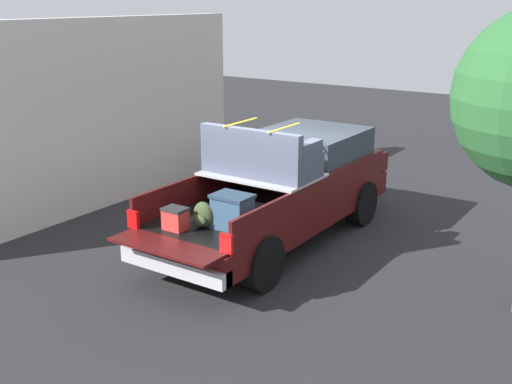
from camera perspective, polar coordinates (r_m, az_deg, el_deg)
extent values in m
plane|color=#262628|center=(11.48, 1.68, -4.52)|extent=(40.00, 40.00, 0.00)
cube|color=#470F0F|center=(11.27, 1.71, -1.54)|extent=(5.50, 1.92, 0.44)
cube|color=black|center=(10.25, -1.88, -2.05)|extent=(2.80, 1.80, 0.04)
cube|color=#470F0F|center=(10.72, -5.92, 0.04)|extent=(2.80, 0.06, 0.50)
cube|color=#470F0F|center=(9.69, 2.57, -1.77)|extent=(2.80, 0.06, 0.50)
cube|color=#470F0F|center=(11.26, 2.19, 0.95)|extent=(0.06, 1.80, 0.50)
cube|color=#470F0F|center=(9.03, -8.13, -4.92)|extent=(0.55, 1.80, 0.04)
cube|color=#B2B2B7|center=(10.71, 0.52, 1.61)|extent=(1.25, 1.92, 0.04)
cube|color=#470F0F|center=(12.25, 5.12, 2.22)|extent=(2.30, 1.92, 0.50)
cube|color=#2D3842|center=(12.04, 4.95, 4.42)|extent=(1.94, 1.76, 0.50)
cube|color=#470F0F|center=(13.43, 7.92, 3.19)|extent=(0.40, 1.82, 0.38)
cube|color=#B2B2B7|center=(9.27, -7.40, -6.58)|extent=(0.24, 1.92, 0.24)
cube|color=red|center=(9.73, -11.04, -2.44)|extent=(0.06, 0.20, 0.28)
cube|color=red|center=(8.63, -2.67, -4.68)|extent=(0.06, 0.20, 0.28)
cylinder|color=black|center=(13.19, 2.55, 0.34)|extent=(0.86, 0.30, 0.86)
cylinder|color=black|center=(12.40, 9.49, -0.98)|extent=(0.86, 0.30, 0.86)
cylinder|color=black|center=(10.52, -7.52, -4.23)|extent=(0.86, 0.30, 0.86)
cylinder|color=black|center=(9.52, 0.52, -6.42)|extent=(0.86, 0.30, 0.86)
cube|color=#335170|center=(9.51, -2.14, -1.92)|extent=(0.40, 0.55, 0.49)
cube|color=#23394E|center=(9.43, -2.16, -0.38)|extent=(0.44, 0.59, 0.05)
ellipsoid|color=#384728|center=(9.60, -4.74, -2.04)|extent=(0.20, 0.36, 0.40)
ellipsoid|color=#384728|center=(9.54, -5.15, -2.56)|extent=(0.09, 0.25, 0.18)
cube|color=red|center=(9.57, -7.29, -2.51)|extent=(0.26, 0.34, 0.30)
cube|color=#262628|center=(9.52, -7.33, -1.55)|extent=(0.28, 0.36, 0.04)
cube|color=#4C5166|center=(10.65, 0.53, 2.80)|extent=(0.87, 1.92, 0.42)
cube|color=#4C5166|center=(10.27, -0.56, 4.61)|extent=(0.16, 1.92, 0.40)
cube|color=#4C5166|center=(11.10, -3.04, 5.06)|extent=(0.63, 0.20, 0.22)
cube|color=#4C5166|center=(10.18, 4.73, 3.93)|extent=(0.63, 0.20, 0.22)
cube|color=yellow|center=(10.75, -1.39, 6.32)|extent=(0.97, 0.03, 0.02)
cube|color=yellow|center=(10.29, 2.55, 5.81)|extent=(0.97, 0.03, 0.02)
cube|color=silver|center=(13.49, -14.06, 6.81)|extent=(8.12, 0.36, 3.88)
cylinder|color=#3F4C66|center=(15.15, -1.67, 2.64)|extent=(0.56, 0.56, 0.90)
cylinder|color=#3F4C66|center=(15.03, -1.69, 4.45)|extent=(0.60, 0.60, 0.08)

